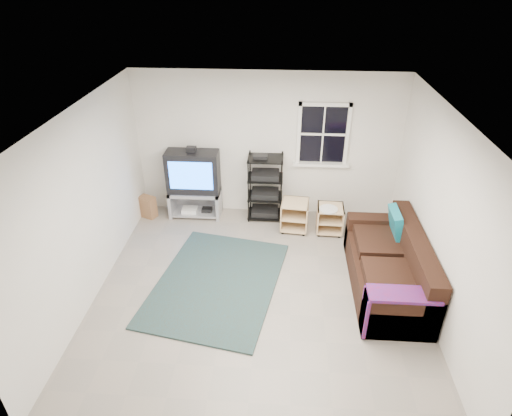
# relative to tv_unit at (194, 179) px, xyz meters

# --- Properties ---
(room) EXTENTS (4.60, 4.62, 4.60)m
(room) POSITION_rel_tv_unit_xyz_m (2.24, 0.22, 0.73)
(room) COLOR gray
(room) RESTS_ON ground
(tv_unit) EXTENTS (0.92, 0.46, 1.35)m
(tv_unit) POSITION_rel_tv_unit_xyz_m (0.00, 0.00, 0.00)
(tv_unit) COLOR #A6A7AF
(tv_unit) RESTS_ON ground
(av_rack) EXTENTS (0.61, 0.45, 1.23)m
(av_rack) POSITION_rel_tv_unit_xyz_m (1.28, 0.01, -0.21)
(av_rack) COLOR black
(av_rack) RESTS_ON ground
(side_table_left) EXTENTS (0.50, 0.50, 0.54)m
(side_table_left) POSITION_rel_tv_unit_xyz_m (1.82, -0.33, -0.45)
(side_table_left) COLOR tan
(side_table_left) RESTS_ON ground
(side_table_right) EXTENTS (0.46, 0.48, 0.51)m
(side_table_right) POSITION_rel_tv_unit_xyz_m (2.42, -0.38, -0.46)
(side_table_right) COLOR tan
(side_table_right) RESTS_ON ground
(sofa) EXTENTS (0.93, 2.10, 0.96)m
(sofa) POSITION_rel_tv_unit_xyz_m (3.14, -1.83, -0.40)
(sofa) COLOR black
(sofa) RESTS_ON ground
(shag_rug) EXTENTS (2.09, 2.60, 0.03)m
(shag_rug) POSITION_rel_tv_unit_xyz_m (0.67, -1.92, -0.73)
(shag_rug) COLOR #322216
(shag_rug) RESTS_ON ground
(paper_bag) EXTENTS (0.33, 0.28, 0.41)m
(paper_bag) POSITION_rel_tv_unit_xyz_m (-0.86, -0.13, -0.54)
(paper_bag) COLOR brown
(paper_bag) RESTS_ON ground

